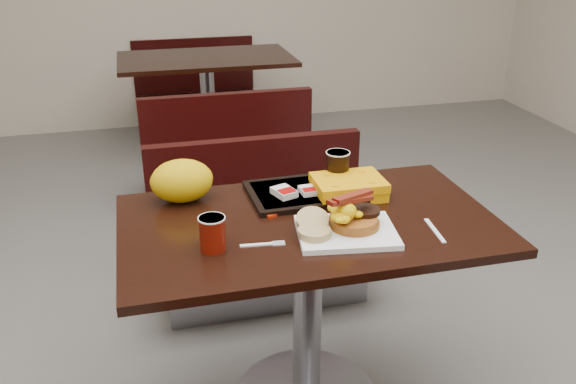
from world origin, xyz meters
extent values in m
cube|color=white|center=(0.08, -0.12, 0.76)|extent=(0.33, 0.27, 0.02)
cylinder|color=#9D5A1A|center=(0.12, -0.11, 0.78)|extent=(0.18, 0.18, 0.03)
cylinder|color=black|center=(0.16, -0.09, 0.81)|extent=(0.11, 0.11, 0.01)
ellipsoid|color=#FFE005|center=(0.08, -0.13, 0.83)|extent=(0.11, 0.09, 0.06)
cylinder|color=tan|center=(-0.02, -0.14, 0.78)|extent=(0.11, 0.11, 0.02)
cylinder|color=tan|center=(-0.01, -0.08, 0.79)|extent=(0.12, 0.12, 0.06)
cylinder|color=#951405|center=(-0.32, -0.12, 0.80)|extent=(0.08, 0.08, 0.10)
cube|color=white|center=(0.36, -0.17, 0.75)|extent=(0.03, 0.16, 0.00)
cube|color=#A51D07|center=(-0.11, 0.06, 0.75)|extent=(0.05, 0.04, 0.01)
cube|color=#8C0504|center=(-0.05, 0.09, 0.75)|extent=(0.04, 0.03, 0.01)
cube|color=black|center=(0.04, 0.19, 0.76)|extent=(0.40, 0.29, 0.02)
cube|color=silver|center=(-0.04, 0.17, 0.78)|extent=(0.09, 0.10, 0.02)
cube|color=silver|center=(0.04, 0.17, 0.78)|extent=(0.06, 0.07, 0.02)
cylinder|color=black|center=(0.17, 0.24, 0.82)|extent=(0.11, 0.11, 0.11)
cube|color=orange|center=(0.19, 0.15, 0.78)|extent=(0.24, 0.18, 0.06)
ellipsoid|color=#ECAA07|center=(-0.38, 0.25, 0.82)|extent=(0.26, 0.22, 0.15)
camera|label=1|loc=(-0.50, -1.70, 1.64)|focal=38.43mm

